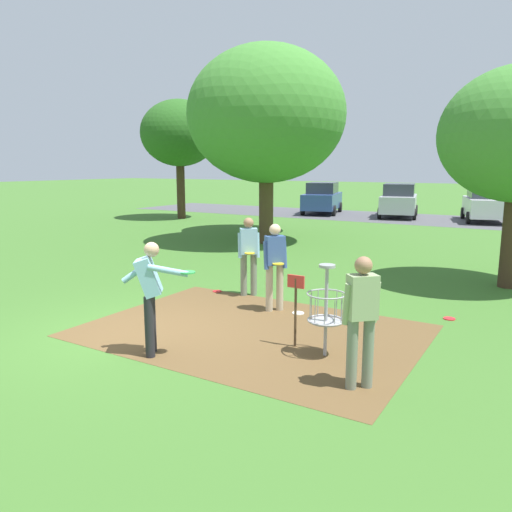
{
  "coord_description": "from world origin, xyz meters",
  "views": [
    {
      "loc": [
        5.89,
        -5.73,
        2.79
      ],
      "look_at": [
        0.81,
        2.68,
        1.0
      ],
      "focal_mm": 34.64,
      "sensor_mm": 36.0,
      "label": 1
    }
  ],
  "objects_px": {
    "disc_golf_basket": "(323,306)",
    "parked_car_center_left": "(399,200)",
    "parked_car_leftmost": "(322,198)",
    "frisbee_mid_grass": "(217,291)",
    "parked_car_center_right": "(485,204)",
    "player_waiting_right": "(275,262)",
    "tree_mid_left": "(266,115)",
    "player_waiting_left": "(361,315)",
    "tree_near_left": "(179,134)",
    "frisbee_by_tee": "(298,313)",
    "player_throwing": "(249,252)",
    "player_foreground_watching": "(150,291)",
    "frisbee_near_basket": "(449,319)",
    "tree_near_right": "(268,133)"
  },
  "relations": [
    {
      "from": "player_waiting_right",
      "to": "tree_near_right",
      "type": "relative_size",
      "value": 0.29
    },
    {
      "from": "player_waiting_right",
      "to": "frisbee_mid_grass",
      "type": "height_order",
      "value": "player_waiting_right"
    },
    {
      "from": "player_throwing",
      "to": "frisbee_near_basket",
      "type": "height_order",
      "value": "player_throwing"
    },
    {
      "from": "player_foreground_watching",
      "to": "frisbee_near_basket",
      "type": "relative_size",
      "value": 7.94
    },
    {
      "from": "frisbee_mid_grass",
      "to": "tree_mid_left",
      "type": "xyz_separation_m",
      "value": [
        -2.65,
        6.78,
        4.55
      ]
    },
    {
      "from": "tree_near_left",
      "to": "frisbee_by_tee",
      "type": "bearing_deg",
      "value": -43.43
    },
    {
      "from": "player_throwing",
      "to": "disc_golf_basket",
      "type": "bearing_deg",
      "value": -40.55
    },
    {
      "from": "frisbee_near_basket",
      "to": "parked_car_center_right",
      "type": "distance_m",
      "value": 18.2
    },
    {
      "from": "parked_car_center_right",
      "to": "player_waiting_right",
      "type": "bearing_deg",
      "value": -94.51
    },
    {
      "from": "player_waiting_right",
      "to": "player_foreground_watching",
      "type": "bearing_deg",
      "value": -99.0
    },
    {
      "from": "player_waiting_right",
      "to": "tree_near_left",
      "type": "relative_size",
      "value": 0.27
    },
    {
      "from": "player_waiting_left",
      "to": "tree_near_right",
      "type": "xyz_separation_m",
      "value": [
        -8.48,
        12.49,
        3.16
      ]
    },
    {
      "from": "frisbee_mid_grass",
      "to": "tree_near_left",
      "type": "relative_size",
      "value": 0.03
    },
    {
      "from": "disc_golf_basket",
      "to": "tree_near_left",
      "type": "relative_size",
      "value": 0.22
    },
    {
      "from": "parked_car_center_left",
      "to": "tree_near_left",
      "type": "bearing_deg",
      "value": -145.61
    },
    {
      "from": "player_waiting_right",
      "to": "tree_mid_left",
      "type": "bearing_deg",
      "value": 121.15
    },
    {
      "from": "player_waiting_left",
      "to": "player_waiting_right",
      "type": "xyz_separation_m",
      "value": [
        -2.58,
        2.44,
        0.0
      ]
    },
    {
      "from": "player_foreground_watching",
      "to": "player_waiting_left",
      "type": "distance_m",
      "value": 3.09
    },
    {
      "from": "player_waiting_left",
      "to": "tree_near_right",
      "type": "relative_size",
      "value": 0.29
    },
    {
      "from": "frisbee_near_basket",
      "to": "tree_near_right",
      "type": "distance_m",
      "value": 13.25
    },
    {
      "from": "disc_golf_basket",
      "to": "parked_car_center_left",
      "type": "height_order",
      "value": "parked_car_center_left"
    },
    {
      "from": "parked_car_leftmost",
      "to": "frisbee_mid_grass",
      "type": "bearing_deg",
      "value": -73.36
    },
    {
      "from": "frisbee_near_basket",
      "to": "tree_near_left",
      "type": "bearing_deg",
      "value": 144.19
    },
    {
      "from": "disc_golf_basket",
      "to": "tree_near_left",
      "type": "height_order",
      "value": "tree_near_left"
    },
    {
      "from": "disc_golf_basket",
      "to": "parked_car_leftmost",
      "type": "distance_m",
      "value": 22.62
    },
    {
      "from": "tree_near_left",
      "to": "tree_near_right",
      "type": "xyz_separation_m",
      "value": [
        6.84,
        -2.53,
        -0.35
      ]
    },
    {
      "from": "player_waiting_right",
      "to": "parked_car_center_left",
      "type": "bearing_deg",
      "value": 98.44
    },
    {
      "from": "player_waiting_left",
      "to": "frisbee_by_tee",
      "type": "distance_m",
      "value": 3.39
    },
    {
      "from": "player_waiting_right",
      "to": "tree_mid_left",
      "type": "height_order",
      "value": "tree_mid_left"
    },
    {
      "from": "parked_car_center_left",
      "to": "parked_car_center_right",
      "type": "distance_m",
      "value": 4.39
    },
    {
      "from": "disc_golf_basket",
      "to": "parked_car_center_right",
      "type": "bearing_deg",
      "value": 90.54
    },
    {
      "from": "frisbee_near_basket",
      "to": "parked_car_center_left",
      "type": "bearing_deg",
      "value": 108.05
    },
    {
      "from": "player_foreground_watching",
      "to": "parked_car_center_left",
      "type": "xyz_separation_m",
      "value": [
        -2.4,
        22.28,
        -0.06
      ]
    },
    {
      "from": "tree_mid_left",
      "to": "player_waiting_left",
      "type": "bearing_deg",
      "value": -54.35
    },
    {
      "from": "disc_golf_basket",
      "to": "frisbee_by_tee",
      "type": "xyz_separation_m",
      "value": [
        -1.23,
        1.7,
        -0.74
      ]
    },
    {
      "from": "player_throwing",
      "to": "player_waiting_right",
      "type": "distance_m",
      "value": 1.27
    },
    {
      "from": "parked_car_leftmost",
      "to": "parked_car_center_right",
      "type": "relative_size",
      "value": 1.0
    },
    {
      "from": "parked_car_leftmost",
      "to": "parked_car_center_left",
      "type": "relative_size",
      "value": 1.01
    },
    {
      "from": "disc_golf_basket",
      "to": "tree_mid_left",
      "type": "distance_m",
      "value": 11.6
    },
    {
      "from": "parked_car_leftmost",
      "to": "tree_near_left",
      "type": "bearing_deg",
      "value": -129.7
    },
    {
      "from": "parked_car_center_left",
      "to": "frisbee_by_tee",
      "type": "bearing_deg",
      "value": -80.12
    },
    {
      "from": "player_foreground_watching",
      "to": "player_waiting_right",
      "type": "height_order",
      "value": "same"
    },
    {
      "from": "player_waiting_left",
      "to": "tree_near_left",
      "type": "relative_size",
      "value": 0.27
    },
    {
      "from": "disc_golf_basket",
      "to": "player_waiting_left",
      "type": "distance_m",
      "value": 1.19
    },
    {
      "from": "tree_near_left",
      "to": "parked_car_center_left",
      "type": "distance_m",
      "value": 12.48
    },
    {
      "from": "player_waiting_left",
      "to": "tree_mid_left",
      "type": "distance_m",
      "value": 12.63
    },
    {
      "from": "disc_golf_basket",
      "to": "tree_near_left",
      "type": "distance_m",
      "value": 20.62
    },
    {
      "from": "frisbee_near_basket",
      "to": "tree_near_left",
      "type": "distance_m",
      "value": 19.97
    },
    {
      "from": "frisbee_by_tee",
      "to": "parked_car_center_left",
      "type": "distance_m",
      "value": 19.59
    },
    {
      "from": "disc_golf_basket",
      "to": "player_throwing",
      "type": "bearing_deg",
      "value": 139.45
    }
  ]
}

